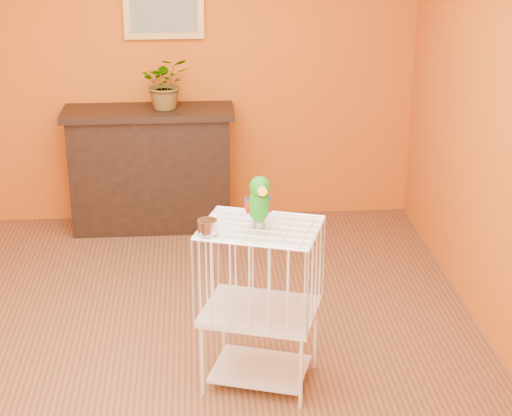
{
  "coord_description": "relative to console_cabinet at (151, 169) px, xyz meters",
  "views": [
    {
      "loc": [
        0.21,
        -4.51,
        2.69
      ],
      "look_at": [
        0.53,
        -0.32,
        1.05
      ],
      "focal_mm": 60.0,
      "sensor_mm": 36.0,
      "label": 1
    }
  ],
  "objects": [
    {
      "name": "parrot",
      "position": [
        0.69,
        -2.38,
        0.61
      ],
      "size": [
        0.15,
        0.27,
        0.31
      ],
      "rotation": [
        0.0,
        0.0,
        0.07
      ],
      "color": "#59544C",
      "rests_on": "birdcage"
    },
    {
      "name": "potted_plant",
      "position": [
        0.15,
        0.06,
        0.65
      ],
      "size": [
        0.4,
        0.44,
        0.32
      ],
      "primitive_type": "imported",
      "rotation": [
        0.0,
        0.0,
        0.09
      ],
      "color": "#26722D",
      "rests_on": "console_cabinet"
    },
    {
      "name": "birdcage",
      "position": [
        0.7,
        -2.35,
        -0.0
      ],
      "size": [
        0.73,
        0.64,
        0.95
      ],
      "rotation": [
        0.0,
        0.0,
        -0.32
      ],
      "color": "silver",
      "rests_on": "ground"
    },
    {
      "name": "room_shell",
      "position": [
        0.15,
        -2.02,
        1.09
      ],
      "size": [
        4.5,
        4.5,
        4.5
      ],
      "color": "#C75A12",
      "rests_on": "ground"
    },
    {
      "name": "console_cabinet",
      "position": [
        0.0,
        0.0,
        0.0
      ],
      "size": [
        1.33,
        0.48,
        0.99
      ],
      "color": "black",
      "rests_on": "ground"
    },
    {
      "name": "feed_cup",
      "position": [
        0.41,
        -2.43,
        0.5
      ],
      "size": [
        0.11,
        0.11,
        0.07
      ],
      "primitive_type": "cylinder",
      "color": "silver",
      "rests_on": "birdcage"
    },
    {
      "name": "ground",
      "position": [
        0.15,
        -2.02,
        -0.5
      ],
      "size": [
        4.5,
        4.5,
        0.0
      ],
      "primitive_type": "plane",
      "color": "brown",
      "rests_on": "ground"
    },
    {
      "name": "framed_picture",
      "position": [
        0.15,
        0.2,
        1.25
      ],
      "size": [
        0.62,
        0.04,
        0.5
      ],
      "color": "#BD9543",
      "rests_on": "room_shell"
    }
  ]
}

